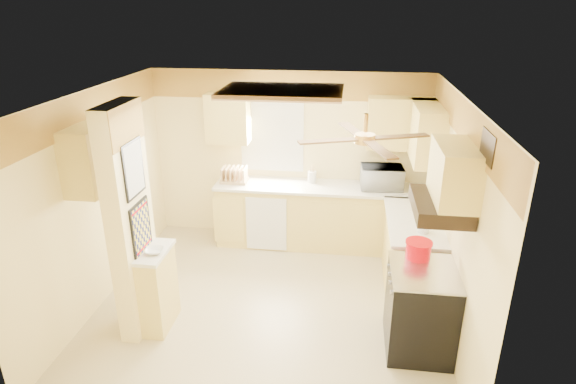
# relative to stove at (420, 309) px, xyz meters

# --- Properties ---
(floor) EXTENTS (4.00, 4.00, 0.00)m
(floor) POSITION_rel_stove_xyz_m (-1.67, 0.55, -0.46)
(floor) COLOR tan
(floor) RESTS_ON ground
(ceiling) EXTENTS (4.00, 4.00, 0.00)m
(ceiling) POSITION_rel_stove_xyz_m (-1.67, 0.55, 2.04)
(ceiling) COLOR white
(ceiling) RESTS_ON wall_back
(wall_back) EXTENTS (4.00, 0.00, 4.00)m
(wall_back) POSITION_rel_stove_xyz_m (-1.67, 2.45, 0.79)
(wall_back) COLOR #FFE79B
(wall_back) RESTS_ON floor
(wall_front) EXTENTS (4.00, 0.00, 4.00)m
(wall_front) POSITION_rel_stove_xyz_m (-1.67, -1.35, 0.79)
(wall_front) COLOR #FFE79B
(wall_front) RESTS_ON floor
(wall_left) EXTENTS (0.00, 3.80, 3.80)m
(wall_left) POSITION_rel_stove_xyz_m (-3.67, 0.55, 0.79)
(wall_left) COLOR #FFE79B
(wall_left) RESTS_ON floor
(wall_right) EXTENTS (0.00, 3.80, 3.80)m
(wall_right) POSITION_rel_stove_xyz_m (0.33, 0.55, 0.79)
(wall_right) COLOR #FFE79B
(wall_right) RESTS_ON floor
(wallpaper_border) EXTENTS (4.00, 0.02, 0.40)m
(wallpaper_border) POSITION_rel_stove_xyz_m (-1.67, 2.43, 1.84)
(wallpaper_border) COLOR #ECBC45
(wallpaper_border) RESTS_ON wall_back
(partition_column) EXTENTS (0.20, 0.70, 2.50)m
(partition_column) POSITION_rel_stove_xyz_m (-3.02, 0.00, 0.79)
(partition_column) COLOR #FFE79B
(partition_column) RESTS_ON floor
(partition_ledge) EXTENTS (0.25, 0.55, 0.90)m
(partition_ledge) POSITION_rel_stove_xyz_m (-2.80, 0.00, -0.01)
(partition_ledge) COLOR #F2D876
(partition_ledge) RESTS_ON floor
(ledge_top) EXTENTS (0.28, 0.58, 0.04)m
(ledge_top) POSITION_rel_stove_xyz_m (-2.80, 0.00, 0.46)
(ledge_top) COLOR white
(ledge_top) RESTS_ON partition_ledge
(lower_cabinets_back) EXTENTS (3.00, 0.60, 0.90)m
(lower_cabinets_back) POSITION_rel_stove_xyz_m (-1.17, 2.15, -0.01)
(lower_cabinets_back) COLOR #F2D876
(lower_cabinets_back) RESTS_ON floor
(lower_cabinets_right) EXTENTS (0.60, 1.40, 0.90)m
(lower_cabinets_right) POSITION_rel_stove_xyz_m (0.03, 1.15, -0.01)
(lower_cabinets_right) COLOR #F2D876
(lower_cabinets_right) RESTS_ON floor
(countertop_back) EXTENTS (3.04, 0.64, 0.04)m
(countertop_back) POSITION_rel_stove_xyz_m (-1.17, 2.14, 0.46)
(countertop_back) COLOR white
(countertop_back) RESTS_ON lower_cabinets_back
(countertop_right) EXTENTS (0.64, 1.44, 0.04)m
(countertop_right) POSITION_rel_stove_xyz_m (0.02, 1.15, 0.46)
(countertop_right) COLOR white
(countertop_right) RESTS_ON lower_cabinets_right
(dishwasher_panel) EXTENTS (0.58, 0.02, 0.80)m
(dishwasher_panel) POSITION_rel_stove_xyz_m (-1.92, 1.84, -0.03)
(dishwasher_panel) COLOR white
(dishwasher_panel) RESTS_ON lower_cabinets_back
(window) EXTENTS (0.92, 0.02, 1.02)m
(window) POSITION_rel_stove_xyz_m (-1.92, 2.44, 1.09)
(window) COLOR white
(window) RESTS_ON wall_back
(upper_cab_back_left) EXTENTS (0.60, 0.35, 0.70)m
(upper_cab_back_left) POSITION_rel_stove_xyz_m (-2.52, 2.27, 1.39)
(upper_cab_back_left) COLOR #F2D876
(upper_cab_back_left) RESTS_ON wall_back
(upper_cab_back_right) EXTENTS (0.90, 0.35, 0.70)m
(upper_cab_back_right) POSITION_rel_stove_xyz_m (-0.12, 2.27, 1.39)
(upper_cab_back_right) COLOR #F2D876
(upper_cab_back_right) RESTS_ON wall_back
(upper_cab_right) EXTENTS (0.35, 1.00, 0.70)m
(upper_cab_right) POSITION_rel_stove_xyz_m (0.16, 1.80, 1.39)
(upper_cab_right) COLOR #F2D876
(upper_cab_right) RESTS_ON wall_right
(upper_cab_left_wall) EXTENTS (0.35, 0.75, 0.70)m
(upper_cab_left_wall) POSITION_rel_stove_xyz_m (-3.49, 0.30, 1.39)
(upper_cab_left_wall) COLOR #F2D876
(upper_cab_left_wall) RESTS_ON wall_left
(upper_cab_over_stove) EXTENTS (0.35, 0.76, 0.52)m
(upper_cab_over_stove) POSITION_rel_stove_xyz_m (0.16, 0.00, 1.49)
(upper_cab_over_stove) COLOR #F2D876
(upper_cab_over_stove) RESTS_ON wall_right
(stove) EXTENTS (0.68, 0.77, 0.92)m
(stove) POSITION_rel_stove_xyz_m (0.00, 0.00, 0.00)
(stove) COLOR black
(stove) RESTS_ON floor
(range_hood) EXTENTS (0.50, 0.76, 0.14)m
(range_hood) POSITION_rel_stove_xyz_m (0.07, 0.00, 1.16)
(range_hood) COLOR black
(range_hood) RESTS_ON upper_cab_over_stove
(poster_menu) EXTENTS (0.02, 0.42, 0.57)m
(poster_menu) POSITION_rel_stove_xyz_m (-2.91, 0.00, 1.39)
(poster_menu) COLOR black
(poster_menu) RESTS_ON partition_column
(poster_nashville) EXTENTS (0.02, 0.42, 0.57)m
(poster_nashville) POSITION_rel_stove_xyz_m (-2.91, 0.00, 0.74)
(poster_nashville) COLOR black
(poster_nashville) RESTS_ON partition_column
(ceiling_light_panel) EXTENTS (1.35, 0.95, 0.06)m
(ceiling_light_panel) POSITION_rel_stove_xyz_m (-1.57, 1.05, 2.00)
(ceiling_light_panel) COLOR brown
(ceiling_light_panel) RESTS_ON ceiling
(ceiling_fan) EXTENTS (1.15, 1.15, 0.26)m
(ceiling_fan) POSITION_rel_stove_xyz_m (-0.67, -0.15, 1.83)
(ceiling_fan) COLOR gold
(ceiling_fan) RESTS_ON ceiling
(vent_grate) EXTENTS (0.02, 0.40, 0.25)m
(vent_grate) POSITION_rel_stove_xyz_m (0.31, -0.35, 1.84)
(vent_grate) COLOR black
(vent_grate) RESTS_ON wall_right
(microwave) EXTENTS (0.60, 0.43, 0.32)m
(microwave) POSITION_rel_stove_xyz_m (-0.33, 2.16, 0.64)
(microwave) COLOR white
(microwave) RESTS_ON countertop_back
(bowl) EXTENTS (0.23, 0.23, 0.05)m
(bowl) POSITION_rel_stove_xyz_m (-2.77, -0.05, 0.50)
(bowl) COLOR white
(bowl) RESTS_ON ledge_top
(dutch_oven) EXTENTS (0.28, 0.28, 0.18)m
(dutch_oven) POSITION_rel_stove_xyz_m (-0.04, 0.26, 0.55)
(dutch_oven) COLOR red
(dutch_oven) RESTS_ON stove
(kettle) EXTENTS (0.13, 0.13, 0.20)m
(kettle) POSITION_rel_stove_xyz_m (0.08, 0.81, 0.57)
(kettle) COLOR silver
(kettle) RESTS_ON countertop_right
(dish_rack) EXTENTS (0.38, 0.28, 0.22)m
(dish_rack) POSITION_rel_stove_xyz_m (-2.44, 2.14, 0.56)
(dish_rack) COLOR #DBB17E
(dish_rack) RESTS_ON countertop_back
(utensil_crock) EXTENTS (0.13, 0.13, 0.25)m
(utensil_crock) POSITION_rel_stove_xyz_m (-1.31, 2.27, 0.56)
(utensil_crock) COLOR white
(utensil_crock) RESTS_ON countertop_back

